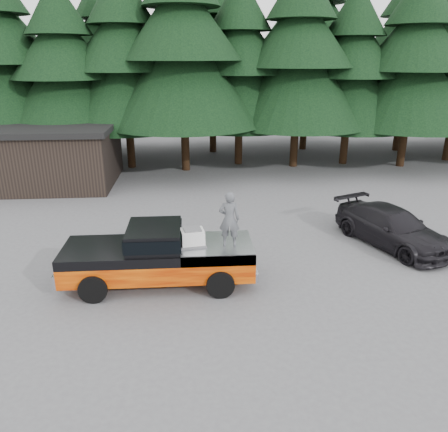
{
  "coord_description": "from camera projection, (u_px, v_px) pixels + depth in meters",
  "views": [
    {
      "loc": [
        -0.63,
        -12.59,
        6.75
      ],
      "look_at": [
        0.32,
        0.0,
        2.13
      ],
      "focal_mm": 35.0,
      "sensor_mm": 36.0,
      "label": 1
    }
  ],
  "objects": [
    {
      "name": "air_compressor",
      "position": [
        192.0,
        238.0,
        13.26
      ],
      "size": [
        0.77,
        0.67,
        0.47
      ],
      "primitive_type": "cube",
      "rotation": [
        0.0,
        0.0,
        0.16
      ],
      "color": "silver",
      "rests_on": "pickup_truck"
    },
    {
      "name": "truck_cab",
      "position": [
        154.0,
        236.0,
        13.27
      ],
      "size": [
        1.66,
        1.9,
        0.59
      ],
      "primitive_type": "cube",
      "color": "black",
      "rests_on": "pickup_truck"
    },
    {
      "name": "treeline",
      "position": [
        205.0,
        40.0,
        27.63
      ],
      "size": [
        60.15,
        16.05,
        17.5
      ],
      "color": "black",
      "rests_on": "ground"
    },
    {
      "name": "utility_building",
      "position": [
        40.0,
        154.0,
        24.18
      ],
      "size": [
        8.4,
        6.4,
        3.3
      ],
      "color": "black",
      "rests_on": "ground"
    },
    {
      "name": "man_on_bed",
      "position": [
        229.0,
        219.0,
        13.01
      ],
      "size": [
        0.67,
        0.49,
        1.71
      ],
      "primitive_type": "imported",
      "rotation": [
        0.0,
        0.0,
        3.01
      ],
      "color": "#4D4F53",
      "rests_on": "pickup_truck"
    },
    {
      "name": "ground",
      "position": [
        214.0,
        278.0,
        14.16
      ],
      "size": [
        120.0,
        120.0,
        0.0
      ],
      "primitive_type": "plane",
      "color": "#515153",
      "rests_on": "ground"
    },
    {
      "name": "parked_car",
      "position": [
        392.0,
        227.0,
        16.43
      ],
      "size": [
        3.68,
        5.23,
        1.4
      ],
      "primitive_type": "imported",
      "rotation": [
        0.0,
        0.0,
        0.4
      ],
      "color": "black",
      "rests_on": "ground"
    },
    {
      "name": "pickup_truck",
      "position": [
        159.0,
        264.0,
        13.61
      ],
      "size": [
        6.0,
        2.04,
        1.33
      ],
      "primitive_type": null,
      "color": "orange",
      "rests_on": "ground"
    }
  ]
}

